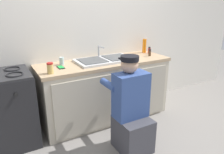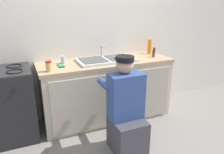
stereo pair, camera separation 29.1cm
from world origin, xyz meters
The scene contains 13 objects.
ground_plane centered at (0.00, 0.00, 0.00)m, with size 12.00×12.00×0.00m, color gray.
back_wall centered at (0.00, 0.65, 1.25)m, with size 6.00×0.10×2.50m, color silver.
counter_cabinet centered at (0.00, 0.29, 0.41)m, with size 1.83×0.62×0.83m.
countertop centered at (0.00, 0.30, 0.85)m, with size 1.87×0.62×0.04m, color tan.
sink_double_basin centered at (0.00, 0.30, 0.89)m, with size 0.80×0.44×0.19m.
stove_range centered at (-1.32, 0.30, 0.45)m, with size 0.64×0.62×0.91m.
plumber_person centered at (-0.08, -0.48, 0.46)m, with size 0.42×0.61×1.10m.
condiment_jar centered at (-0.80, 0.11, 0.93)m, with size 0.07×0.07×0.13m.
soap_bottle_orange centered at (0.80, 0.47, 0.98)m, with size 0.06×0.06×0.25m.
cell_phone centered at (-0.63, 0.28, 0.88)m, with size 0.07×0.14×0.01m.
water_glass centered at (-0.58, 0.41, 0.92)m, with size 0.06×0.06×0.10m.
spice_bottle_red centered at (0.83, 0.38, 0.92)m, with size 0.04×0.04×0.10m.
spice_bottle_pepper centered at (0.73, 0.24, 0.92)m, with size 0.04×0.04×0.10m.
Camera 2 is at (-1.09, -2.43, 1.64)m, focal length 35.00 mm.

